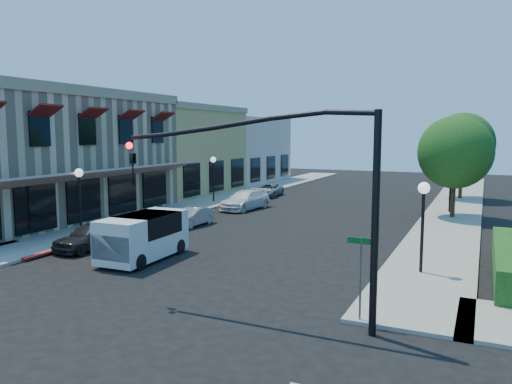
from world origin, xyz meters
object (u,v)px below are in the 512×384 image
at_px(signal_mast_arm, 298,181).
at_px(parked_car_a, 90,236).
at_px(street_tree_a, 455,152).
at_px(street_name_sign, 361,265).
at_px(lamppost_left_far, 213,168).
at_px(white_van, 143,234).
at_px(lamppost_left_near, 79,185).
at_px(lamppost_right_far, 451,173).
at_px(parked_car_c, 245,200).
at_px(parked_car_b, 193,217).
at_px(lamppost_right_near, 423,204).
at_px(parked_car_d, 268,190).
at_px(street_tree_b, 462,144).

height_order(signal_mast_arm, parked_car_a, signal_mast_arm).
height_order(street_tree_a, parked_car_a, street_tree_a).
bearing_deg(street_name_sign, signal_mast_arm, -156.80).
distance_m(signal_mast_arm, lamppost_left_far, 25.07).
bearing_deg(white_van, lamppost_left_near, 156.85).
height_order(street_name_sign, lamppost_right_far, lamppost_right_far).
bearing_deg(parked_car_c, lamppost_left_near, -99.15).
bearing_deg(lamppost_left_far, lamppost_left_near, -90.00).
relative_size(lamppost_left_near, parked_car_b, 1.11).
distance_m(lamppost_left_near, lamppost_right_near, 17.00).
height_order(street_tree_a, lamppost_left_far, street_tree_a).
relative_size(lamppost_left_near, lamppost_left_far, 1.00).
relative_size(parked_car_a, parked_car_d, 0.93).
height_order(lamppost_right_near, parked_car_a, lamppost_right_near).
height_order(street_tree_b, lamppost_right_near, street_tree_b).
xyz_separation_m(lamppost_left_far, parked_car_c, (3.70, -2.00, -2.07)).
distance_m(lamppost_left_near, white_van, 6.64).
bearing_deg(street_name_sign, street_tree_b, 87.50).
height_order(lamppost_left_far, white_van, lamppost_left_far).
distance_m(street_tree_a, street_tree_b, 10.01).
relative_size(signal_mast_arm, parked_car_a, 2.18).
bearing_deg(white_van, lamppost_right_near, 12.86).
bearing_deg(parked_car_b, lamppost_right_near, -18.01).
bearing_deg(lamppost_right_near, lamppost_right_far, 90.00).
height_order(lamppost_right_far, parked_car_b, lamppost_right_far).
relative_size(lamppost_left_near, parked_car_c, 0.78).
distance_m(signal_mast_arm, parked_car_d, 28.72).
height_order(white_van, parked_car_a, white_van).
bearing_deg(street_tree_a, lamppost_right_far, 98.53).
distance_m(signal_mast_arm, white_van, 9.79).
xyz_separation_m(lamppost_right_near, lamppost_right_far, (0.00, 16.00, 0.00)).
height_order(lamppost_right_near, white_van, lamppost_right_near).
relative_size(street_tree_a, lamppost_right_near, 1.82).
height_order(parked_car_a, parked_car_c, parked_car_c).
bearing_deg(lamppost_right_far, lamppost_left_near, -136.74).
xyz_separation_m(lamppost_right_near, parked_car_a, (-14.51, -2.00, -2.11)).
xyz_separation_m(lamppost_left_far, lamppost_right_near, (17.00, -14.00, 0.00)).
relative_size(lamppost_left_far, white_van, 0.81).
bearing_deg(parked_car_d, street_tree_a, -24.42).
height_order(street_name_sign, parked_car_a, street_name_sign).
relative_size(signal_mast_arm, parked_car_b, 2.48).
bearing_deg(street_tree_a, parked_car_b, -146.50).
xyz_separation_m(white_van, parked_car_d, (-3.62, 21.86, -0.57)).
bearing_deg(signal_mast_arm, lamppost_right_far, 83.30).
bearing_deg(lamppost_right_far, parked_car_c, -163.26).
xyz_separation_m(street_name_sign, parked_car_a, (-13.51, 3.80, -1.07)).
height_order(street_name_sign, lamppost_left_near, lamppost_left_near).
bearing_deg(parked_car_c, white_van, -73.34).
distance_m(street_tree_b, lamppost_right_far, 8.21).
bearing_deg(parked_car_c, parked_car_a, -86.94).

